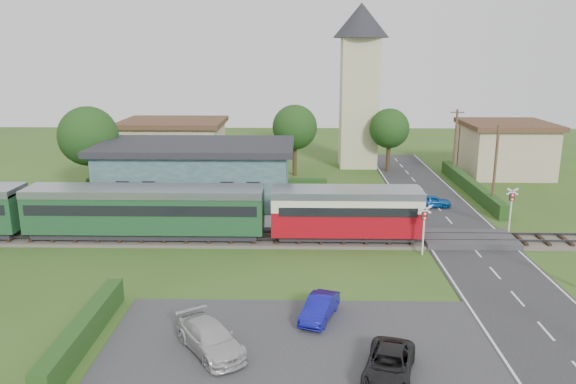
{
  "coord_description": "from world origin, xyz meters",
  "views": [
    {
      "loc": [
        -1.45,
        -34.37,
        12.67
      ],
      "look_at": [
        -2.28,
        4.0,
        2.97
      ],
      "focal_mm": 35.0,
      "sensor_mm": 36.0,
      "label": 1
    }
  ],
  "objects_px": {
    "house_west": "(174,145)",
    "car_on_road": "(432,201)",
    "car_park_blue": "(320,308)",
    "crossing_signal_near": "(424,223)",
    "equipment_hut": "(76,203)",
    "crossing_signal_far": "(511,203)",
    "church_tower": "(360,74)",
    "house_east": "(505,148)",
    "pedestrian_far": "(84,211)",
    "pedestrian_near": "(281,213)",
    "train": "(99,210)",
    "station_building": "(197,174)",
    "car_park_dark": "(389,365)",
    "car_park_silver": "(210,338)"
  },
  "relations": [
    {
      "from": "house_west",
      "to": "car_on_road",
      "type": "relative_size",
      "value": 3.53
    },
    {
      "from": "car_park_blue",
      "to": "crossing_signal_near",
      "type": "bearing_deg",
      "value": 71.81
    },
    {
      "from": "equipment_hut",
      "to": "crossing_signal_far",
      "type": "height_order",
      "value": "crossing_signal_far"
    },
    {
      "from": "church_tower",
      "to": "house_west",
      "type": "relative_size",
      "value": 1.63
    },
    {
      "from": "house_west",
      "to": "car_on_road",
      "type": "bearing_deg",
      "value": -30.19
    },
    {
      "from": "house_east",
      "to": "pedestrian_far",
      "type": "distance_m",
      "value": 41.94
    },
    {
      "from": "crossing_signal_near",
      "to": "pedestrian_near",
      "type": "xyz_separation_m",
      "value": [
        -9.2,
        4.81,
        -0.81
      ]
    },
    {
      "from": "church_tower",
      "to": "crossing_signal_far",
      "type": "bearing_deg",
      "value": -69.98
    },
    {
      "from": "house_east",
      "to": "train",
      "type": "bearing_deg",
      "value": -147.92
    },
    {
      "from": "house_east",
      "to": "house_west",
      "type": "bearing_deg",
      "value": 178.36
    },
    {
      "from": "car_on_road",
      "to": "pedestrian_far",
      "type": "bearing_deg",
      "value": 100.96
    },
    {
      "from": "car_on_road",
      "to": "house_east",
      "type": "bearing_deg",
      "value": -39.27
    },
    {
      "from": "station_building",
      "to": "car_park_blue",
      "type": "xyz_separation_m",
      "value": [
        9.53,
        -20.49,
        -2.06
      ]
    },
    {
      "from": "equipment_hut",
      "to": "car_park_dark",
      "type": "height_order",
      "value": "equipment_hut"
    },
    {
      "from": "car_park_blue",
      "to": "car_park_silver",
      "type": "relative_size",
      "value": 0.78
    },
    {
      "from": "car_park_silver",
      "to": "car_on_road",
      "type": "bearing_deg",
      "value": 23.27
    },
    {
      "from": "train",
      "to": "church_tower",
      "type": "distance_m",
      "value": 33.83
    },
    {
      "from": "train",
      "to": "crossing_signal_far",
      "type": "xyz_separation_m",
      "value": [
        28.7,
        2.39,
        -0.04
      ]
    },
    {
      "from": "house_east",
      "to": "car_on_road",
      "type": "height_order",
      "value": "house_east"
    },
    {
      "from": "house_west",
      "to": "house_east",
      "type": "xyz_separation_m",
      "value": [
        35.0,
        -1.0,
        0.0
      ]
    },
    {
      "from": "crossing_signal_near",
      "to": "car_park_silver",
      "type": "distance_m",
      "value": 16.97
    },
    {
      "from": "station_building",
      "to": "crossing_signal_near",
      "type": "relative_size",
      "value": 4.88
    },
    {
      "from": "car_on_road",
      "to": "car_park_blue",
      "type": "distance_m",
      "value": 22.56
    },
    {
      "from": "station_building",
      "to": "car_park_dark",
      "type": "distance_m",
      "value": 28.3
    },
    {
      "from": "church_tower",
      "to": "car_park_blue",
      "type": "distance_m",
      "value": 39.09
    },
    {
      "from": "house_west",
      "to": "house_east",
      "type": "relative_size",
      "value": 1.23
    },
    {
      "from": "house_east",
      "to": "pedestrian_near",
      "type": "distance_m",
      "value": 30.11
    },
    {
      "from": "house_west",
      "to": "pedestrian_far",
      "type": "bearing_deg",
      "value": -96.77
    },
    {
      "from": "house_east",
      "to": "car_park_blue",
      "type": "relative_size",
      "value": 2.64
    },
    {
      "from": "train",
      "to": "car_park_dark",
      "type": "bearing_deg",
      "value": -43.8
    },
    {
      "from": "house_west",
      "to": "crossing_signal_far",
      "type": "height_order",
      "value": "house_west"
    },
    {
      "from": "equipment_hut",
      "to": "crossing_signal_far",
      "type": "xyz_separation_m",
      "value": [
        31.6,
        -0.81,
        0.39
      ]
    },
    {
      "from": "house_east",
      "to": "pedestrian_near",
      "type": "relative_size",
      "value": 5.02
    },
    {
      "from": "equipment_hut",
      "to": "car_park_silver",
      "type": "distance_m",
      "value": 21.97
    },
    {
      "from": "train",
      "to": "car_park_silver",
      "type": "relative_size",
      "value": 10.06
    },
    {
      "from": "car_park_silver",
      "to": "car_park_dark",
      "type": "distance_m",
      "value": 7.59
    },
    {
      "from": "crossing_signal_far",
      "to": "pedestrian_far",
      "type": "distance_m",
      "value": 30.99
    },
    {
      "from": "equipment_hut",
      "to": "car_park_dark",
      "type": "xyz_separation_m",
      "value": [
        20.11,
        -19.7,
        -1.12
      ]
    },
    {
      "from": "crossing_signal_near",
      "to": "crossing_signal_far",
      "type": "bearing_deg",
      "value": 33.69
    },
    {
      "from": "car_on_road",
      "to": "car_park_blue",
      "type": "relative_size",
      "value": 0.92
    },
    {
      "from": "house_east",
      "to": "crossing_signal_near",
      "type": "relative_size",
      "value": 2.69
    },
    {
      "from": "train",
      "to": "car_on_road",
      "type": "xyz_separation_m",
      "value": [
        24.62,
        8.73,
        -1.61
      ]
    },
    {
      "from": "equipment_hut",
      "to": "train",
      "type": "relative_size",
      "value": 0.06
    },
    {
      "from": "pedestrian_near",
      "to": "church_tower",
      "type": "bearing_deg",
      "value": -100.38
    },
    {
      "from": "train",
      "to": "car_on_road",
      "type": "distance_m",
      "value": 26.17
    },
    {
      "from": "church_tower",
      "to": "crossing_signal_near",
      "type": "bearing_deg",
      "value": -87.18
    },
    {
      "from": "house_east",
      "to": "car_park_dark",
      "type": "relative_size",
      "value": 2.24
    },
    {
      "from": "car_park_blue",
      "to": "car_park_dark",
      "type": "height_order",
      "value": "car_park_blue"
    },
    {
      "from": "church_tower",
      "to": "pedestrian_far",
      "type": "xyz_separation_m",
      "value": [
        -22.37,
        -22.97,
        -9.03
      ]
    },
    {
      "from": "car_on_road",
      "to": "car_park_blue",
      "type": "height_order",
      "value": "car_park_blue"
    }
  ]
}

